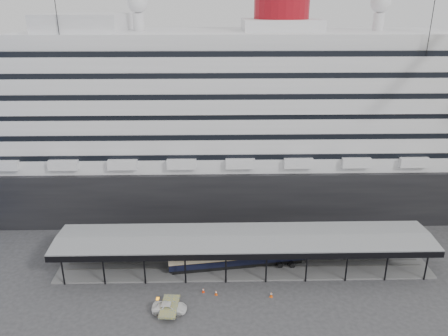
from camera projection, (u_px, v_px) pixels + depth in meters
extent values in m
plane|color=#333335|center=(246.00, 286.00, 62.18)|extent=(200.00, 200.00, 0.00)
cube|color=black|center=(236.00, 171.00, 90.26)|extent=(130.00, 30.00, 10.00)
cylinder|color=maroon|center=(282.00, 4.00, 78.82)|extent=(10.00, 10.00, 9.00)
sphere|color=silver|center=(137.00, 3.00, 78.17)|extent=(3.60, 3.60, 3.60)
sphere|color=silver|center=(381.00, 3.00, 79.09)|extent=(3.60, 3.60, 3.60)
cube|color=slate|center=(244.00, 265.00, 66.81)|extent=(56.00, 8.00, 0.24)
cube|color=slate|center=(244.00, 267.00, 66.08)|extent=(54.00, 0.08, 0.10)
cube|color=slate|center=(244.00, 262.00, 67.42)|extent=(54.00, 0.08, 0.10)
cube|color=black|center=(247.00, 257.00, 61.06)|extent=(56.00, 0.18, 0.90)
cube|color=black|center=(243.00, 226.00, 69.46)|extent=(56.00, 0.18, 0.90)
cube|color=slate|center=(244.00, 236.00, 65.00)|extent=(56.00, 9.00, 0.24)
cylinder|color=black|center=(67.00, 92.00, 73.42)|extent=(0.12, 0.12, 47.21)
cylinder|color=black|center=(420.00, 92.00, 73.26)|extent=(0.12, 0.12, 47.21)
imported|color=white|center=(170.00, 308.00, 56.82)|extent=(4.66, 2.38, 1.26)
cube|color=black|center=(237.00, 263.00, 66.62)|extent=(19.95, 4.92, 0.66)
cube|color=black|center=(237.00, 258.00, 66.32)|extent=(20.94, 5.42, 1.04)
cube|color=beige|center=(237.00, 252.00, 65.91)|extent=(20.94, 5.46, 1.23)
cube|color=black|center=(237.00, 247.00, 65.63)|extent=(20.94, 5.42, 0.38)
cube|color=#F4370D|center=(203.00, 292.00, 60.81)|extent=(0.40, 0.40, 0.03)
cone|color=#F4370D|center=(203.00, 290.00, 60.69)|extent=(0.33, 0.33, 0.69)
cylinder|color=white|center=(203.00, 290.00, 60.66)|extent=(0.22, 0.22, 0.13)
cube|color=#EC510D|center=(216.00, 295.00, 60.28)|extent=(0.41, 0.41, 0.03)
cone|color=#EC510D|center=(216.00, 293.00, 60.14)|extent=(0.34, 0.34, 0.72)
cylinder|color=white|center=(216.00, 292.00, 60.12)|extent=(0.23, 0.23, 0.14)
cube|color=#ED550D|center=(271.00, 297.00, 59.85)|extent=(0.52, 0.52, 0.03)
cone|color=#ED550D|center=(271.00, 294.00, 59.71)|extent=(0.44, 0.44, 0.80)
cylinder|color=white|center=(271.00, 294.00, 59.68)|extent=(0.26, 0.26, 0.16)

